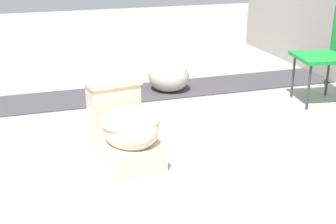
% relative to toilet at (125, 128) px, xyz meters
% --- Properties ---
extents(ground_plane, '(14.00, 14.00, 0.00)m').
position_rel_toilet_xyz_m(ground_plane, '(-0.08, -0.15, -0.22)').
color(ground_plane, '#A8A59E').
extents(gravel_strip, '(0.56, 8.00, 0.01)m').
position_rel_toilet_xyz_m(gravel_strip, '(-1.35, 0.35, -0.21)').
color(gravel_strip, '#423F44').
rests_on(gravel_strip, ground).
extents(toilet, '(0.68, 0.46, 0.52)m').
position_rel_toilet_xyz_m(toilet, '(0.00, 0.00, 0.00)').
color(toilet, beige).
rests_on(toilet, ground).
extents(folding_chair_left, '(0.51, 0.51, 0.83)m').
position_rel_toilet_xyz_m(folding_chair_left, '(-0.58, 2.01, 0.29)').
color(folding_chair_left, '#1E8C38').
rests_on(folding_chair_left, ground).
extents(boulder_near, '(0.54, 0.54, 0.30)m').
position_rel_toilet_xyz_m(boulder_near, '(-1.32, 0.73, -0.07)').
color(boulder_near, '#ADA899').
rests_on(boulder_near, ground).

